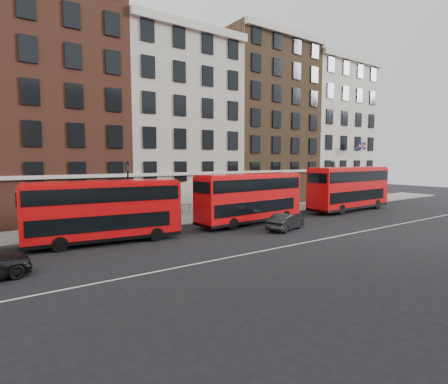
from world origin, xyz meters
TOP-DOWN VIEW (x-y plane):
  - ground at (0.00, 0.00)m, footprint 120.00×120.00m
  - pavement at (0.00, 10.50)m, footprint 80.00×5.00m
  - kerb at (0.00, 8.00)m, footprint 80.00×0.30m
  - road_centre_line at (0.00, -2.00)m, footprint 70.00×0.12m
  - building_terrace at (-0.31, 17.88)m, footprint 64.00×11.95m
  - bus_b at (-11.21, 5.56)m, footprint 10.15×3.50m
  - bus_c at (1.25, 5.55)m, footprint 10.58×3.31m
  - bus_d at (15.18, 5.55)m, footprint 11.53×3.35m
  - car_front at (1.94, 1.85)m, footprint 4.24×2.55m
  - lamp_post_left at (-8.27, 9.15)m, footprint 0.44×0.44m
  - lamp_post_right at (16.10, 8.44)m, footprint 0.44×0.44m
  - traffic_light at (25.42, 8.13)m, footprint 0.25×0.45m
  - iron_railings at (0.00, 12.70)m, footprint 6.60×0.06m

SIDE VIEW (x-z plane):
  - ground at x=0.00m, z-range 0.00..0.00m
  - road_centre_line at x=0.00m, z-range 0.00..0.01m
  - pavement at x=0.00m, z-range 0.00..0.15m
  - kerb at x=0.00m, z-range 0.00..0.16m
  - iron_railings at x=0.00m, z-range 0.15..1.15m
  - car_front at x=1.94m, z-range 0.00..1.32m
  - bus_b at x=-11.21m, z-range 0.15..4.33m
  - bus_c at x=1.25m, z-range 0.16..4.54m
  - traffic_light at x=25.42m, z-range 0.81..4.08m
  - bus_d at x=15.18m, z-range 0.17..4.96m
  - lamp_post_left at x=-8.27m, z-range 0.42..5.74m
  - lamp_post_right at x=16.10m, z-range 0.42..5.74m
  - building_terrace at x=-0.31m, z-range -0.76..21.24m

